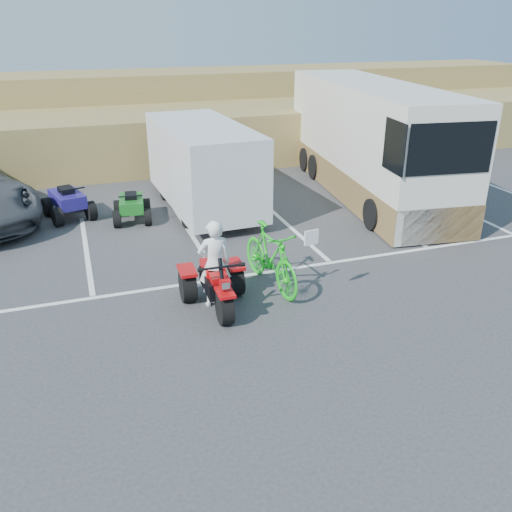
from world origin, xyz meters
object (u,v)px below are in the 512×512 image
object	(u,v)px
green_dirt_bike	(270,257)
quad_atv_blue	(70,217)
rider	(215,264)
cargo_trailer	(203,164)
red_trike_atv	(218,308)
quad_atv_green	(133,220)
rv_motorhome	(369,147)

from	to	relation	value
green_dirt_bike	quad_atv_blue	size ratio (longest dim) A/B	1.46
rider	cargo_trailer	xyz separation A→B (m)	(1.25, 5.91, 0.46)
red_trike_atv	quad_atv_green	distance (m)	5.77
rider	quad_atv_green	distance (m)	5.69
cargo_trailer	rider	bearing A→B (deg)	-104.55
green_dirt_bike	cargo_trailer	world-z (taller)	cargo_trailer
red_trike_atv	rv_motorhome	distance (m)	9.12
rider	green_dirt_bike	world-z (taller)	rider
rv_motorhome	quad_atv_green	distance (m)	7.77
rider	cargo_trailer	distance (m)	6.06
red_trike_atv	green_dirt_bike	size ratio (longest dim) A/B	0.77
rider	rv_motorhome	bearing A→B (deg)	-137.06
green_dirt_bike	rv_motorhome	bearing A→B (deg)	37.80
rv_motorhome	rider	bearing A→B (deg)	-131.55
cargo_trailer	quad_atv_green	xyz separation A→B (m)	(-2.19, -0.38, -1.36)
red_trike_atv	quad_atv_green	xyz separation A→B (m)	(-0.93, 5.69, 0.00)
red_trike_atv	rider	distance (m)	0.91
cargo_trailer	quad_atv_blue	world-z (taller)	cargo_trailer
rv_motorhome	cargo_trailer	bearing A→B (deg)	-173.34
rider	green_dirt_bike	size ratio (longest dim) A/B	0.79
cargo_trailer	green_dirt_bike	bearing A→B (deg)	-91.96
red_trike_atv	quad_atv_blue	bearing A→B (deg)	113.55
quad_atv_green	quad_atv_blue	bearing A→B (deg)	160.32
cargo_trailer	quad_atv_green	bearing A→B (deg)	-172.90
rider	green_dirt_bike	xyz separation A→B (m)	(1.31, 0.41, -0.22)
green_dirt_bike	rv_motorhome	xyz separation A→B (m)	(5.37, 5.45, 0.80)
quad_atv_green	green_dirt_bike	bearing A→B (deg)	-59.37
cargo_trailer	rv_motorhome	distance (m)	5.44
red_trike_atv	quad_atv_blue	world-z (taller)	red_trike_atv
red_trike_atv	quad_atv_green	bearing A→B (deg)	100.99
cargo_trailer	rv_motorhome	size ratio (longest dim) A/B	0.56
green_dirt_bike	quad_atv_blue	world-z (taller)	green_dirt_bike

